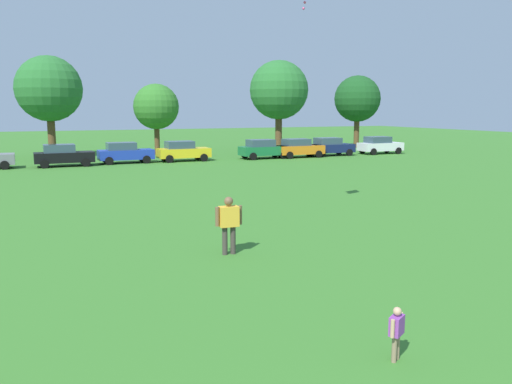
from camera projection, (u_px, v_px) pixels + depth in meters
The scene contains 14 objects.
ground_plane at pixel (105, 183), 31.24m from camera, with size 160.00×160.00×0.00m, color #387528.
child_kite_flyer at pixel (397, 329), 9.09m from camera, with size 0.41×0.32×0.98m.
adult_bystander at pixel (229, 220), 15.72m from camera, with size 0.84×0.35×1.76m.
parked_car_black_1 at pixel (63, 155), 39.90m from camera, with size 4.30×2.02×1.68m.
parked_car_blue_2 at pixel (125, 153), 42.25m from camera, with size 4.30×2.02×1.68m.
parked_car_yellow_3 at pixel (183, 151), 43.90m from camera, with size 4.30×2.02×1.68m.
parked_car_green_4 at pixel (263, 149), 46.13m from camera, with size 4.30×2.02×1.68m.
parked_car_orange_5 at pixel (299, 148), 47.25m from camera, with size 4.30×2.02×1.68m.
parked_car_navy_6 at pixel (330, 147), 49.01m from camera, with size 4.30×2.02×1.68m.
parked_car_white_7 at pixel (380, 145), 51.07m from camera, with size 4.30×2.02×1.68m.
tree_left at pixel (49, 89), 46.21m from camera, with size 5.75×5.75×8.96m.
tree_center at pixel (156, 107), 49.84m from camera, with size 4.29×4.29×6.69m.
tree_right at pixel (279, 90), 52.43m from camera, with size 5.85×5.85×9.12m.
tree_far_right at pixel (357, 99), 59.01m from camera, with size 5.15×5.15×8.03m.
Camera 1 is at (-4.28, -1.93, 4.34)m, focal length 36.95 mm.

